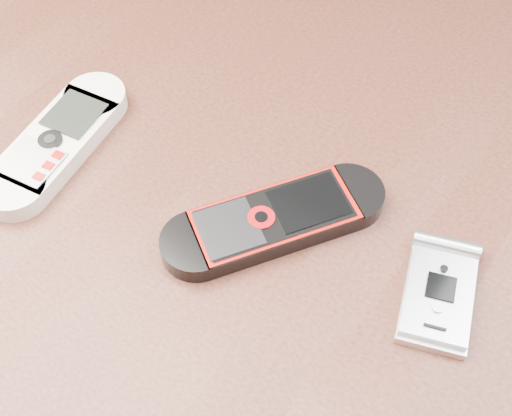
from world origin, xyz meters
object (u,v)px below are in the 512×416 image
object	(u,v)px
table	(251,284)
nokia_white	(57,142)
nokia_black_red	(275,220)
motorola_razr	(439,295)

from	to	relation	value
table	nokia_white	size ratio (longest dim) A/B	7.76
table	nokia_black_red	size ratio (longest dim) A/B	7.02
table	nokia_black_red	bearing A→B (deg)	0.60
motorola_razr	table	bearing A→B (deg)	166.34
nokia_black_red	motorola_razr	world-z (taller)	nokia_black_red
nokia_white	nokia_black_red	world-z (taller)	same
table	motorola_razr	bearing A→B (deg)	5.85
nokia_black_red	motorola_razr	distance (m)	0.13
table	nokia_white	xyz separation A→B (m)	(-0.16, -0.04, 0.11)
table	nokia_black_red	xyz separation A→B (m)	(0.02, 0.00, 0.11)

